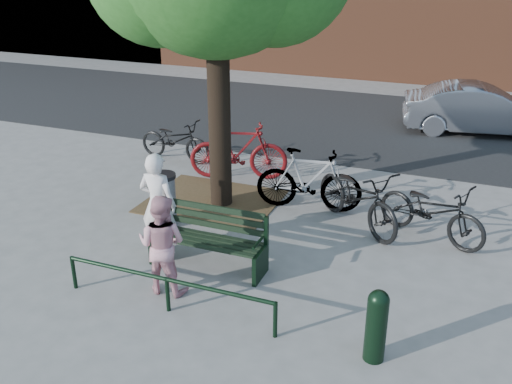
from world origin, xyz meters
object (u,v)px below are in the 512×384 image
at_px(bollard, 377,323).
at_px(person_right, 162,244).
at_px(park_bench, 210,237).
at_px(litter_bin, 164,199).
at_px(parked_car, 480,109).
at_px(bicycle_c, 357,196).
at_px(person_left, 158,204).

bearing_deg(bollard, person_right, 172.67).
bearing_deg(bollard, park_bench, 155.46).
height_order(park_bench, litter_bin, park_bench).
bearing_deg(parked_car, bollard, 165.13).
height_order(park_bench, bollard, park_bench).
xyz_separation_m(person_right, parked_car, (3.80, 9.49, -0.09)).
height_order(park_bench, parked_car, parked_car).
distance_m(litter_bin, bicycle_c, 3.30).
bearing_deg(litter_bin, parked_car, 57.80).
xyz_separation_m(person_right, bicycle_c, (2.05, 2.97, -0.16)).
xyz_separation_m(park_bench, parked_car, (3.50, 8.64, 0.15)).
bearing_deg(person_right, litter_bin, -64.14).
relative_size(person_left, litter_bin, 1.77).
xyz_separation_m(bollard, litter_bin, (-4.05, 2.20, -0.02)).
relative_size(litter_bin, parked_car, 0.25).
distance_m(park_bench, person_right, 0.93).
bearing_deg(parked_car, bicycle_c, 154.71).
relative_size(person_right, parked_car, 0.38).
bearing_deg(park_bench, bollard, -24.54).
xyz_separation_m(person_right, bollard, (3.01, -0.39, -0.22)).
height_order(litter_bin, parked_car, parked_car).
xyz_separation_m(park_bench, litter_bin, (-1.34, 0.96, -0.01)).
bearing_deg(person_right, bicycle_c, -128.63).
bearing_deg(person_right, bollard, 168.68).
distance_m(person_left, person_right, 1.10).
bearing_deg(bicycle_c, bollard, -123.88).
bearing_deg(litter_bin, person_left, -63.71).
bearing_deg(parked_car, litter_bin, 137.50).
distance_m(park_bench, person_left, 0.97).
height_order(bollard, bicycle_c, bicycle_c).
distance_m(park_bench, parked_car, 9.32).
xyz_separation_m(park_bench, bollard, (2.71, -1.24, 0.02)).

